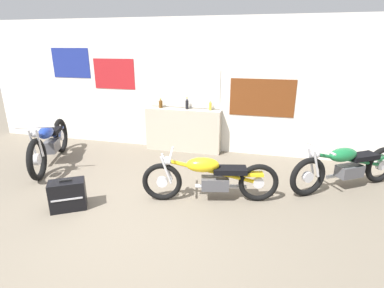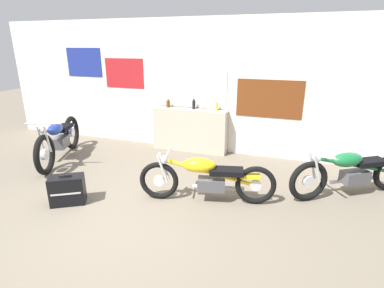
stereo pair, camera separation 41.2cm
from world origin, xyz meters
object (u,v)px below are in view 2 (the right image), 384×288
Objects in this scene: hard_case_black at (67,190)px; motorcycle_green at (352,172)px; bottle_left_center at (194,104)px; motorcycle_yellow at (207,178)px; bottle_center at (217,106)px; motorcycle_blue at (59,139)px; bottle_leftmost at (168,103)px.

motorcycle_green is at bearing 22.89° from hard_case_black.
bottle_left_center reaches higher than hard_case_black.
bottle_center is at bearing 101.42° from motorcycle_yellow.
bottle_center is 2.25m from motorcycle_yellow.
bottle_left_center is 0.12× the size of motorcycle_blue.
motorcycle_blue is at bearing -153.19° from bottle_center.
bottle_leftmost is at bearing 126.12° from motorcycle_yellow.
motorcycle_green is (3.59, -1.16, -0.63)m from bottle_leftmost.
hard_case_black is (-0.40, -2.85, -0.81)m from bottle_leftmost.
motorcycle_blue reaches higher than hard_case_black.
bottle_leftmost is at bearing -179.27° from bottle_left_center.
motorcycle_blue is (-2.89, -1.46, -0.60)m from bottle_center.
bottle_left_center is 2.86m from motorcycle_blue.
motorcycle_yellow is (3.32, -0.65, -0.05)m from motorcycle_blue.
bottle_center is at bearing 62.33° from hard_case_black.
bottle_leftmost reaches higher than motorcycle_blue.
bottle_center reaches higher than motorcycle_yellow.
hard_case_black is at bearing -109.28° from bottle_left_center.
hard_case_black is at bearing -157.11° from motorcycle_green.
motorcycle_yellow is at bearing -11.14° from motorcycle_blue.
bottle_left_center is at bearing 113.93° from motorcycle_yellow.
bottle_leftmost is 0.60m from bottle_left_center.
motorcycle_green is 3.32× the size of hard_case_black.
motorcycle_blue is 3.39m from motorcycle_yellow.
motorcycle_blue is 3.68× the size of hard_case_black.
bottle_leftmost is 3.83m from motorcycle_green.
bottle_leftmost reaches higher than motorcycle_green.
bottle_center is 0.11× the size of motorcycle_yellow.
bottle_center is 2.83m from motorcycle_green.
bottle_center reaches higher than motorcycle_green.
motorcycle_blue is at bearing -148.77° from bottle_left_center.
bottle_left_center is (0.60, 0.01, 0.02)m from bottle_leftmost.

